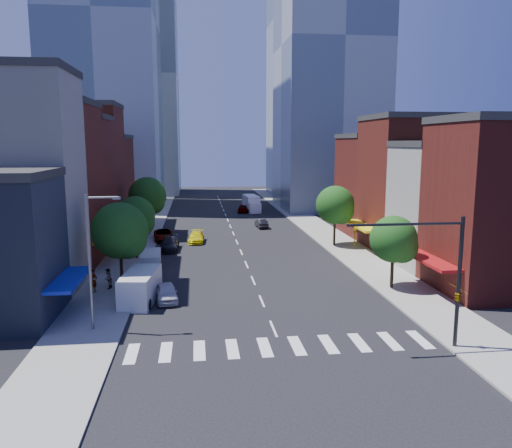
# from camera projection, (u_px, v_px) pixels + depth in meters

# --- Properties ---
(ground) EXTENTS (220.00, 220.00, 0.00)m
(ground) POSITION_uv_depth(u_px,v_px,m) (273.00, 329.00, 33.64)
(ground) COLOR black
(ground) RESTS_ON ground
(sidewalk_left) EXTENTS (5.00, 120.00, 0.15)m
(sidewalk_left) POSITION_uv_depth(u_px,v_px,m) (144.00, 230.00, 71.34)
(sidewalk_left) COLOR gray
(sidewalk_left) RESTS_ON ground
(sidewalk_right) EXTENTS (5.00, 120.00, 0.15)m
(sidewalk_right) POSITION_uv_depth(u_px,v_px,m) (315.00, 226.00, 74.30)
(sidewalk_right) COLOR gray
(sidewalk_right) RESTS_ON ground
(crosswalk) EXTENTS (19.00, 3.00, 0.01)m
(crosswalk) POSITION_uv_depth(u_px,v_px,m) (281.00, 346.00, 30.70)
(crosswalk) COLOR silver
(crosswalk) RESTS_ON ground
(bldg_left_1) EXTENTS (12.00, 8.00, 18.00)m
(bldg_left_1) POSITION_uv_depth(u_px,v_px,m) (3.00, 184.00, 41.47)
(bldg_left_1) COLOR silver
(bldg_left_1) RESTS_ON ground
(bldg_left_2) EXTENTS (12.00, 9.00, 16.00)m
(bldg_left_2) POSITION_uv_depth(u_px,v_px,m) (36.00, 187.00, 49.96)
(bldg_left_2) COLOR #5E1F16
(bldg_left_2) RESTS_ON ground
(bldg_left_3) EXTENTS (12.00, 8.00, 15.00)m
(bldg_left_3) POSITION_uv_depth(u_px,v_px,m) (59.00, 185.00, 58.36)
(bldg_left_3) COLOR #551815
(bldg_left_3) RESTS_ON ground
(bldg_left_4) EXTENTS (12.00, 9.00, 17.00)m
(bldg_left_4) POSITION_uv_depth(u_px,v_px,m) (75.00, 172.00, 66.53)
(bldg_left_4) COLOR #5E1F16
(bldg_left_4) RESTS_ON ground
(bldg_left_5) EXTENTS (12.00, 10.00, 13.00)m
(bldg_left_5) POSITION_uv_depth(u_px,v_px,m) (91.00, 182.00, 76.16)
(bldg_left_5) COLOR #551815
(bldg_left_5) RESTS_ON ground
(bldg_right_0) EXTENTS (12.00, 9.00, 14.00)m
(bldg_right_0) POSITION_uv_depth(u_px,v_px,m) (512.00, 209.00, 41.37)
(bldg_right_0) COLOR #551815
(bldg_right_0) RESTS_ON ground
(bldg_right_1) EXTENTS (12.00, 8.00, 12.00)m
(bldg_right_1) POSITION_uv_depth(u_px,v_px,m) (458.00, 208.00, 49.86)
(bldg_right_1) COLOR silver
(bldg_right_1) RESTS_ON ground
(bldg_right_2) EXTENTS (12.00, 10.00, 15.00)m
(bldg_right_2) POSITION_uv_depth(u_px,v_px,m) (419.00, 185.00, 58.43)
(bldg_right_2) COLOR #5E1F16
(bldg_right_2) RESTS_ON ground
(bldg_right_3) EXTENTS (12.00, 10.00, 13.00)m
(bldg_right_3) POSITION_uv_depth(u_px,v_px,m) (387.00, 186.00, 68.39)
(bldg_right_3) COLOR #551815
(bldg_right_3) RESTS_ON ground
(tower_nw) EXTENTS (20.00, 22.00, 70.00)m
(tower_nw) POSITION_uv_depth(u_px,v_px,m) (102.00, 21.00, 93.98)
(tower_nw) COLOR #8C99A8
(tower_nw) RESTS_ON ground
(tower_ne) EXTENTS (18.00, 20.00, 60.00)m
(tower_ne) POSITION_uv_depth(u_px,v_px,m) (330.00, 46.00, 91.92)
(tower_ne) COLOR #9EA5AD
(tower_ne) RESTS_ON ground
(tower_far_e) EXTENTS (22.00, 22.00, 80.00)m
(tower_far_e) POSITION_uv_depth(u_px,v_px,m) (321.00, 20.00, 113.31)
(tower_far_e) COLOR #8C99A8
(tower_far_e) RESTS_ON ground
(tower_far_w) EXTENTS (18.00, 18.00, 56.00)m
(tower_far_w) POSITION_uv_depth(u_px,v_px,m) (140.00, 77.00, 120.08)
(tower_far_w) COLOR #9EA5AD
(tower_far_w) RESTS_ON ground
(traffic_signal) EXTENTS (7.24, 2.24, 8.00)m
(traffic_signal) POSITION_uv_depth(u_px,v_px,m) (450.00, 283.00, 29.74)
(traffic_signal) COLOR black
(traffic_signal) RESTS_ON sidewalk_right
(streetlight) EXTENTS (2.25, 0.25, 9.00)m
(streetlight) POSITION_uv_depth(u_px,v_px,m) (92.00, 254.00, 32.38)
(streetlight) COLOR slate
(streetlight) RESTS_ON sidewalk_left
(tree_left_near) EXTENTS (4.80, 4.80, 7.30)m
(tree_left_near) POSITION_uv_depth(u_px,v_px,m) (122.00, 233.00, 42.22)
(tree_left_near) COLOR black
(tree_left_near) RESTS_ON sidewalk_left
(tree_left_mid) EXTENTS (4.20, 4.20, 6.65)m
(tree_left_mid) POSITION_uv_depth(u_px,v_px,m) (137.00, 218.00, 53.05)
(tree_left_mid) COLOR black
(tree_left_mid) RESTS_ON sidewalk_left
(tree_left_far) EXTENTS (5.00, 5.00, 7.75)m
(tree_left_far) POSITION_uv_depth(u_px,v_px,m) (149.00, 197.00, 66.66)
(tree_left_far) COLOR black
(tree_left_far) RESTS_ON sidewalk_left
(tree_right_near) EXTENTS (4.00, 4.00, 6.20)m
(tree_right_near) POSITION_uv_depth(u_px,v_px,m) (395.00, 241.00, 42.11)
(tree_right_near) COLOR black
(tree_right_near) RESTS_ON sidewalk_right
(tree_right_far) EXTENTS (4.60, 4.60, 7.20)m
(tree_right_far) POSITION_uv_depth(u_px,v_px,m) (336.00, 206.00, 59.64)
(tree_right_far) COLOR black
(tree_right_far) RESTS_ON sidewalk_right
(parked_car_front) EXTENTS (2.14, 4.23, 1.38)m
(parked_car_front) POSITION_uv_depth(u_px,v_px,m) (166.00, 292.00, 39.47)
(parked_car_front) COLOR silver
(parked_car_front) RESTS_ON ground
(parked_car_second) EXTENTS (1.69, 4.72, 1.55)m
(parked_car_second) POSITION_uv_depth(u_px,v_px,m) (146.00, 278.00, 43.25)
(parked_car_second) COLOR black
(parked_car_second) RESTS_ON ground
(parked_car_third) EXTENTS (2.89, 5.31, 1.41)m
(parked_car_third) POSITION_uv_depth(u_px,v_px,m) (163.00, 235.00, 63.86)
(parked_car_third) COLOR #999999
(parked_car_third) RESTS_ON ground
(parked_car_rear) EXTENTS (2.23, 5.19, 1.49)m
(parked_car_rear) POSITION_uv_depth(u_px,v_px,m) (169.00, 244.00, 58.15)
(parked_car_rear) COLOR black
(parked_car_rear) RESTS_ON ground
(cargo_van_near) EXTENTS (3.01, 5.96, 2.43)m
(cargo_van_near) POSITION_uv_depth(u_px,v_px,m) (140.00, 287.00, 39.04)
(cargo_van_near) COLOR silver
(cargo_van_near) RESTS_ON ground
(cargo_van_far) EXTENTS (2.07, 4.71, 1.97)m
(cargo_van_far) POSITION_uv_depth(u_px,v_px,m) (151.00, 262.00, 48.14)
(cargo_van_far) COLOR silver
(cargo_van_far) RESTS_ON ground
(taxi) EXTENTS (2.15, 4.65, 1.32)m
(taxi) POSITION_uv_depth(u_px,v_px,m) (196.00, 237.00, 62.68)
(taxi) COLOR yellow
(taxi) RESTS_ON ground
(traffic_car_oncoming) EXTENTS (1.66, 3.98, 1.28)m
(traffic_car_oncoming) POSITION_uv_depth(u_px,v_px,m) (261.00, 223.00, 73.51)
(traffic_car_oncoming) COLOR black
(traffic_car_oncoming) RESTS_ON ground
(traffic_car_far) EXTENTS (2.18, 4.36, 1.43)m
(traffic_car_far) POSITION_uv_depth(u_px,v_px,m) (243.00, 208.00, 89.74)
(traffic_car_far) COLOR #999999
(traffic_car_far) RESTS_ON ground
(box_truck) EXTENTS (2.74, 7.41, 2.92)m
(box_truck) POSITION_uv_depth(u_px,v_px,m) (252.00, 204.00, 90.56)
(box_truck) COLOR white
(box_truck) RESTS_ON ground
(pedestrian_near) EXTENTS (0.67, 0.83, 1.97)m
(pedestrian_near) POSITION_uv_depth(u_px,v_px,m) (94.00, 281.00, 41.16)
(pedestrian_near) COLOR #999999
(pedestrian_near) RESTS_ON sidewalk_left
(pedestrian_far) EXTENTS (0.83, 0.98, 1.75)m
(pedestrian_far) POSITION_uv_depth(u_px,v_px,m) (108.00, 279.00, 42.21)
(pedestrian_far) COLOR #999999
(pedestrian_far) RESTS_ON sidewalk_left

